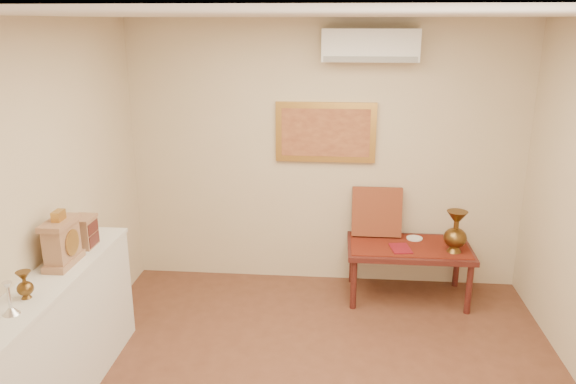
# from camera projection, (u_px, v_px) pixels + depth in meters

# --- Properties ---
(ceiling) EXTENTS (4.50, 4.50, 0.00)m
(ceiling) POSITION_uv_depth(u_px,v_px,m) (319.00, 15.00, 3.16)
(ceiling) COLOR silver
(ceiling) RESTS_ON ground
(wall_back) EXTENTS (4.00, 0.02, 2.70)m
(wall_back) POSITION_uv_depth(u_px,v_px,m) (325.00, 156.00, 5.70)
(wall_back) COLOR beige
(wall_back) RESTS_ON ground
(wall_left) EXTENTS (0.02, 4.50, 2.70)m
(wall_left) POSITION_uv_depth(u_px,v_px,m) (15.00, 228.00, 3.73)
(wall_left) COLOR beige
(wall_left) RESTS_ON ground
(candlestick) EXTENTS (0.10, 0.10, 0.21)m
(candlestick) POSITION_uv_depth(u_px,v_px,m) (9.00, 298.00, 3.34)
(candlestick) COLOR silver
(candlestick) RESTS_ON display_ledge
(brass_urn_small) EXTENTS (0.10, 0.10, 0.23)m
(brass_urn_small) POSITION_uv_depth(u_px,v_px,m) (24.00, 281.00, 3.53)
(brass_urn_small) COLOR brown
(brass_urn_small) RESTS_ON display_ledge
(table_cloth) EXTENTS (1.14, 0.59, 0.01)m
(table_cloth) POSITION_uv_depth(u_px,v_px,m) (409.00, 245.00, 5.51)
(table_cloth) COLOR maroon
(table_cloth) RESTS_ON low_table
(brass_urn_tall) EXTENTS (0.22, 0.22, 0.49)m
(brass_urn_tall) POSITION_uv_depth(u_px,v_px,m) (456.00, 227.00, 5.28)
(brass_urn_tall) COLOR brown
(brass_urn_tall) RESTS_ON table_cloth
(plate) EXTENTS (0.16, 0.16, 0.01)m
(plate) POSITION_uv_depth(u_px,v_px,m) (414.00, 238.00, 5.66)
(plate) COLOR white
(plate) RESTS_ON table_cloth
(menu) EXTENTS (0.21, 0.27, 0.01)m
(menu) POSITION_uv_depth(u_px,v_px,m) (401.00, 248.00, 5.41)
(menu) COLOR maroon
(menu) RESTS_ON table_cloth
(cushion) EXTENTS (0.50, 0.20, 0.51)m
(cushion) POSITION_uv_depth(u_px,v_px,m) (377.00, 212.00, 5.70)
(cushion) COLOR #5C1215
(cushion) RESTS_ON table_cloth
(display_ledge) EXTENTS (0.37, 2.02, 0.98)m
(display_ledge) POSITION_uv_depth(u_px,v_px,m) (56.00, 342.00, 3.97)
(display_ledge) COLOR silver
(display_ledge) RESTS_ON floor
(mantel_clock) EXTENTS (0.17, 0.36, 0.41)m
(mantel_clock) POSITION_uv_depth(u_px,v_px,m) (62.00, 242.00, 4.01)
(mantel_clock) COLOR #9F7151
(mantel_clock) RESTS_ON display_ledge
(wooden_chest) EXTENTS (0.16, 0.21, 0.24)m
(wooden_chest) POSITION_uv_depth(u_px,v_px,m) (84.00, 232.00, 4.35)
(wooden_chest) COLOR #9F7151
(wooden_chest) RESTS_ON display_ledge
(low_table) EXTENTS (1.20, 0.70, 0.55)m
(low_table) POSITION_uv_depth(u_px,v_px,m) (409.00, 252.00, 5.53)
(low_table) COLOR #4B1A16
(low_table) RESTS_ON floor
(painting) EXTENTS (1.00, 0.06, 0.60)m
(painting) POSITION_uv_depth(u_px,v_px,m) (326.00, 132.00, 5.60)
(painting) COLOR #B6863A
(painting) RESTS_ON wall_back
(ac_unit) EXTENTS (0.90, 0.25, 0.30)m
(ac_unit) POSITION_uv_depth(u_px,v_px,m) (370.00, 45.00, 5.22)
(ac_unit) COLOR silver
(ac_unit) RESTS_ON wall_back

